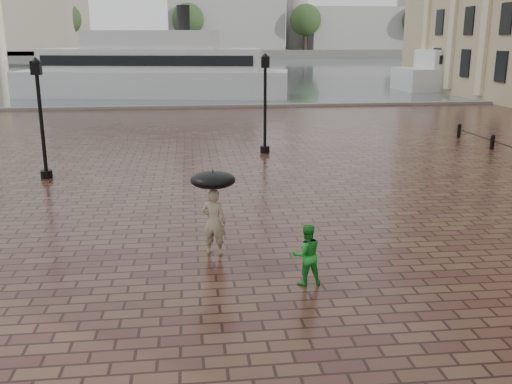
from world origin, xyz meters
TOP-DOWN VIEW (x-y plane):
  - ground at (0.00, 0.00)m, footprint 300.00×300.00m
  - harbour_water at (0.00, 92.00)m, footprint 240.00×240.00m
  - quay_edge at (0.00, 32.00)m, footprint 80.00×0.60m
  - far_shore at (0.00, 160.00)m, footprint 300.00×60.00m
  - distant_skyline at (48.14, 150.00)m, footprint 102.50×22.00m
  - far_trees at (0.00, 138.00)m, footprint 188.00×8.00m
  - street_lamps at (-5.00, 15.33)m, footprint 15.44×12.44m
  - adult_pedestrian at (0.04, 1.30)m, footprint 0.71×0.58m
  - child_pedestrian at (1.94, -0.75)m, footprint 0.72×0.59m
  - ferry_near at (-3.56, 40.91)m, footprint 24.81×9.86m
  - ferry_far at (32.31, 44.59)m, footprint 23.13×6.49m
  - umbrella at (0.04, 1.30)m, footprint 1.10×1.10m

SIDE VIEW (x-z plane):
  - ground at x=0.00m, z-range 0.00..0.00m
  - harbour_water at x=0.00m, z-range 0.00..0.00m
  - quay_edge at x=0.00m, z-range -0.15..0.15m
  - child_pedestrian at x=1.94m, z-range 0.00..1.37m
  - adult_pedestrian at x=0.04m, z-range 0.00..1.68m
  - far_shore at x=0.00m, z-range 0.00..2.00m
  - umbrella at x=0.04m, z-range 1.33..2.47m
  - ferry_far at x=32.31m, z-range -1.50..6.02m
  - street_lamps at x=-5.00m, z-range 0.13..4.53m
  - ferry_near at x=-3.56m, z-range -1.58..6.35m
  - far_trees at x=0.00m, z-range 2.67..16.17m
  - distant_skyline at x=48.14m, z-range -7.05..25.95m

